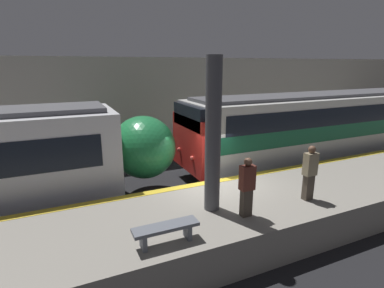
# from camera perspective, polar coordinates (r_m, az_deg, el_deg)

# --- Properties ---
(ground_plane) EXTENTS (120.00, 120.00, 0.00)m
(ground_plane) POSITION_cam_1_polar(r_m,az_deg,el_deg) (10.98, 3.58, -12.19)
(ground_plane) COLOR black
(platform) EXTENTS (40.00, 3.56, 1.10)m
(platform) POSITION_cam_1_polar(r_m,az_deg,el_deg) (9.38, 8.87, -13.62)
(platform) COLOR gray
(platform) RESTS_ON ground
(station_rear_barrier) EXTENTS (50.00, 0.15, 5.36)m
(station_rear_barrier) POSITION_cam_1_polar(r_m,az_deg,el_deg) (16.10, -7.41, 6.52)
(station_rear_barrier) COLOR #B2AD9E
(station_rear_barrier) RESTS_ON ground
(support_pillar_near) EXTENTS (0.42, 0.42, 4.14)m
(support_pillar_near) POSITION_cam_1_polar(r_m,az_deg,el_deg) (7.88, 4.02, 1.41)
(support_pillar_near) COLOR #47474C
(support_pillar_near) RESTS_ON platform
(train_boxy) EXTENTS (14.63, 3.03, 3.63)m
(train_boxy) POSITION_cam_1_polar(r_m,az_deg,el_deg) (16.40, 22.90, 2.74)
(train_boxy) COLOR black
(train_boxy) RESTS_ON ground
(person_waiting) EXTENTS (0.38, 0.24, 1.66)m
(person_waiting) POSITION_cam_1_polar(r_m,az_deg,el_deg) (9.43, 21.50, -4.91)
(person_waiting) COLOR #473D33
(person_waiting) RESTS_ON platform
(person_walking) EXTENTS (0.38, 0.24, 1.62)m
(person_walking) POSITION_cam_1_polar(r_m,az_deg,el_deg) (7.98, 10.41, -7.86)
(person_walking) COLOR #473D33
(person_walking) RESTS_ON platform
(platform_bench) EXTENTS (1.50, 0.40, 0.45)m
(platform_bench) POSITION_cam_1_polar(r_m,az_deg,el_deg) (6.97, -4.99, -15.97)
(platform_bench) COLOR slate
(platform_bench) RESTS_ON platform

